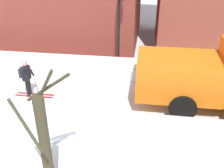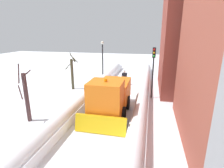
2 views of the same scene
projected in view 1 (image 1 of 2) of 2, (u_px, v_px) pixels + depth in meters
The scene contains 6 objects.
ground_plane at pixel (212, 109), 11.67m from camera, with size 80.00×80.00×0.00m, color white.
snowbank_left at pixel (205, 73), 13.55m from camera, with size 1.10×36.00×1.09m.
plow_truck at pixel (211, 76), 11.16m from camera, with size 3.20×5.98×3.12m.
skier at pixel (26, 76), 12.19m from camera, with size 0.62×1.80×1.81m.
traffic_light_pole at pixel (121, 11), 13.37m from camera, with size 0.28×0.42×4.70m.
bare_tree_near at pixel (45, 146), 6.94m from camera, with size 1.25×1.49×3.98m.
Camera 1 is at (10.22, 7.06, 6.53)m, focal length 43.63 mm.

